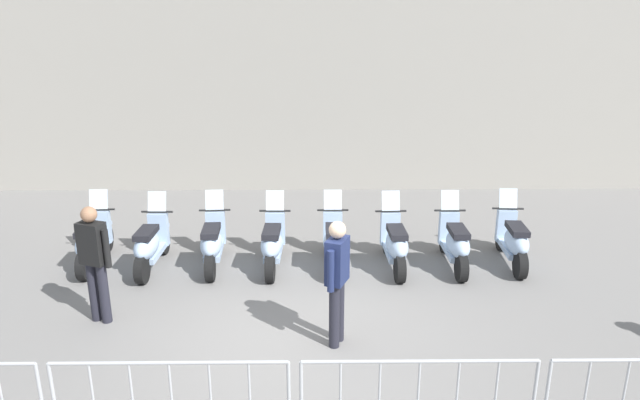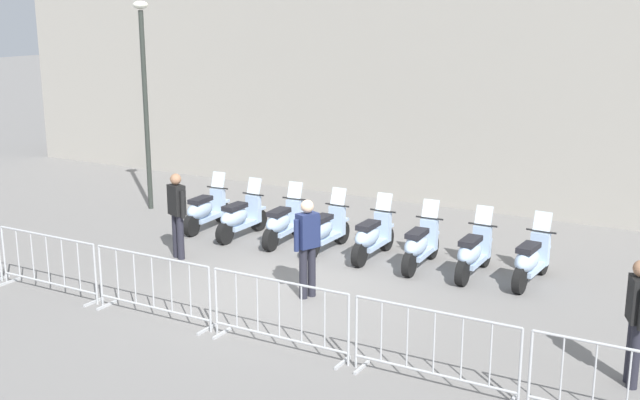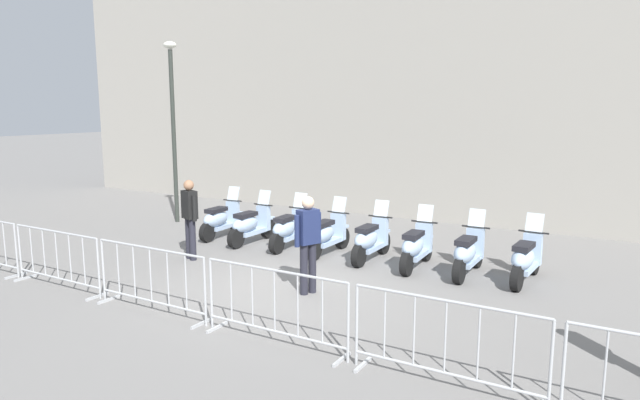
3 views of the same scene
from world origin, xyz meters
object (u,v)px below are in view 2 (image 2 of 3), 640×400
officer_near_row_end (307,243)px  officer_mid_plaza (177,211)px  motorcycle_3 (325,230)px  street_lamp (144,84)px  barrier_segment_3 (279,315)px  motorcycle_7 (531,261)px  barrier_segment_5 (628,392)px  motorcycle_6 (473,253)px  motorcycle_0 (205,211)px  motorcycle_2 (283,223)px  barrier_segment_1 (48,264)px  barrier_segment_4 (434,349)px  motorcycle_5 (420,246)px  officer_by_barriers (637,315)px  motorcycle_1 (240,218)px  barrier_segment_2 (153,287)px  motorcycle_4 (372,237)px

officer_near_row_end → officer_mid_plaza: size_ratio=1.00×
motorcycle_3 → street_lamp: size_ratio=0.34×
barrier_segment_3 → street_lamp: street_lamp is taller
motorcycle_7 → barrier_segment_5: (1.74, -4.79, 0.07)m
motorcycle_6 → motorcycle_0: bearing=172.1°
motorcycle_2 → barrier_segment_1: motorcycle_2 is taller
barrier_segment_1 → barrier_segment_5: (9.47, -1.13, 0.00)m
barrier_segment_3 → officer_mid_plaza: officer_mid_plaza is taller
motorcycle_0 → barrier_segment_3: motorcycle_0 is taller
motorcycle_3 → barrier_segment_4: 6.06m
motorcycle_5 → street_lamp: size_ratio=0.34×
motorcycle_3 → barrier_segment_4: size_ratio=0.75×
motorcycle_5 → motorcycle_7: same height
motorcycle_0 → officer_by_barriers: officer_by_barriers is taller
motorcycle_7 → barrier_segment_4: size_ratio=0.75×
officer_near_row_end → officer_by_barriers: 5.41m
barrier_segment_4 → street_lamp: street_lamp is taller
motorcycle_1 → motorcycle_3: same height
motorcycle_6 → street_lamp: size_ratio=0.34×
motorcycle_3 → motorcycle_7: bearing=-5.6°
motorcycle_3 → motorcycle_7: (4.17, -0.41, 0.00)m
motorcycle_0 → motorcycle_5: (5.19, -0.76, 0.00)m
motorcycle_0 → street_lamp: size_ratio=0.34×
barrier_segment_1 → motorcycle_0: bearing=84.3°
motorcycle_7 → officer_near_row_end: bearing=-148.5°
motorcycle_2 → motorcycle_3: bearing=-9.6°
motorcycle_1 → barrier_segment_1: (-1.47, -4.29, 0.07)m
motorcycle_1 → barrier_segment_4: motorcycle_1 is taller
motorcycle_0 → officer_near_row_end: size_ratio=1.00×
barrier_segment_3 → barrier_segment_5: size_ratio=1.00×
motorcycle_2 → motorcycle_6: 4.19m
officer_mid_plaza → street_lamp: bearing=131.9°
motorcycle_5 → officer_by_barriers: (3.87, -3.59, 0.53)m
motorcycle_3 → barrier_segment_5: motorcycle_3 is taller
barrier_segment_1 → officer_mid_plaza: (1.01, 2.56, 0.45)m
barrier_segment_3 → motorcycle_7: bearing=54.7°
motorcycle_5 → barrier_segment_5: motorcycle_5 is taller
motorcycle_1 → officer_mid_plaza: bearing=-104.9°
officer_near_row_end → officer_by_barriers: size_ratio=1.00×
motorcycle_2 → officer_mid_plaza: bearing=-132.0°
barrier_segment_5 → motorcycle_7: bearing=110.0°
motorcycle_1 → officer_mid_plaza: size_ratio=1.00×
motorcycle_0 → barrier_segment_2: (1.91, -4.83, 0.07)m
motorcycle_4 → motorcycle_5: bearing=-10.5°
officer_near_row_end → motorcycle_3: bearing=105.7°
motorcycle_3 → motorcycle_6: size_ratio=1.00×
motorcycle_2 → motorcycle_5: bearing=-8.4°
motorcycle_0 → motorcycle_3: same height
barrier_segment_3 → motorcycle_1: bearing=123.9°
motorcycle_4 → motorcycle_0: bearing=172.1°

